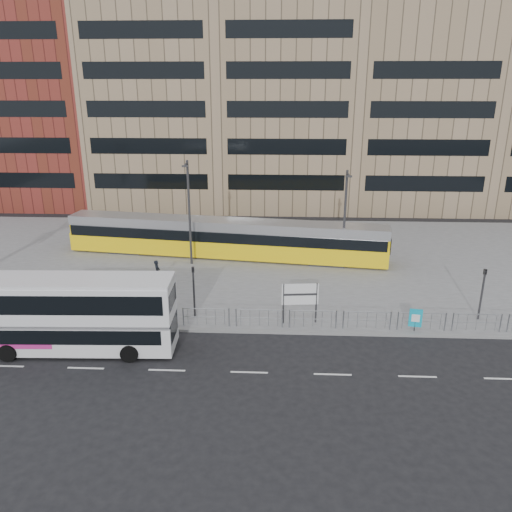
{
  "coord_description": "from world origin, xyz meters",
  "views": [
    {
      "loc": [
        3.3,
        -24.8,
        13.11
      ],
      "look_at": [
        1.86,
        6.0,
        2.48
      ],
      "focal_mm": 35.0,
      "sensor_mm": 36.0,
      "label": 1
    }
  ],
  "objects_px": {
    "pedestrian": "(157,271)",
    "lamp_post_west": "(189,209)",
    "ad_panel": "(415,318)",
    "tram": "(224,238)",
    "traffic_light_west": "(194,285)",
    "traffic_light_east": "(483,288)",
    "double_decker_bus": "(75,312)",
    "lamp_post_east": "(345,215)",
    "station_sign": "(300,296)"
  },
  "relations": [
    {
      "from": "tram",
      "to": "double_decker_bus",
      "type": "bearing_deg",
      "value": -104.27
    },
    {
      "from": "double_decker_bus",
      "to": "tram",
      "type": "xyz_separation_m",
      "value": [
        6.0,
        14.9,
        -0.52
      ]
    },
    {
      "from": "pedestrian",
      "to": "lamp_post_west",
      "type": "xyz_separation_m",
      "value": [
        1.69,
        3.83,
        3.5
      ]
    },
    {
      "from": "station_sign",
      "to": "pedestrian",
      "type": "relative_size",
      "value": 1.5
    },
    {
      "from": "traffic_light_west",
      "to": "station_sign",
      "type": "bearing_deg",
      "value": -13.11
    },
    {
      "from": "ad_panel",
      "to": "lamp_post_east",
      "type": "height_order",
      "value": "lamp_post_east"
    },
    {
      "from": "traffic_light_west",
      "to": "traffic_light_east",
      "type": "xyz_separation_m",
      "value": [
        16.59,
        0.42,
        0.0
      ]
    },
    {
      "from": "tram",
      "to": "station_sign",
      "type": "xyz_separation_m",
      "value": [
        5.53,
        -11.53,
        0.17
      ]
    },
    {
      "from": "double_decker_bus",
      "to": "traffic_light_west",
      "type": "height_order",
      "value": "double_decker_bus"
    },
    {
      "from": "double_decker_bus",
      "to": "traffic_light_east",
      "type": "bearing_deg",
      "value": 9.24
    },
    {
      "from": "tram",
      "to": "lamp_post_west",
      "type": "relative_size",
      "value": 3.22
    },
    {
      "from": "traffic_light_east",
      "to": "lamp_post_west",
      "type": "relative_size",
      "value": 0.39
    },
    {
      "from": "lamp_post_east",
      "to": "double_decker_bus",
      "type": "bearing_deg",
      "value": -139.2
    },
    {
      "from": "pedestrian",
      "to": "lamp_post_east",
      "type": "bearing_deg",
      "value": -81.11
    },
    {
      "from": "lamp_post_east",
      "to": "traffic_light_east",
      "type": "bearing_deg",
      "value": -51.46
    },
    {
      "from": "ad_panel",
      "to": "lamp_post_west",
      "type": "distance_m",
      "value": 17.91
    },
    {
      "from": "tram",
      "to": "pedestrian",
      "type": "bearing_deg",
      "value": -117.16
    },
    {
      "from": "double_decker_bus",
      "to": "station_sign",
      "type": "bearing_deg",
      "value": 14.34
    },
    {
      "from": "ad_panel",
      "to": "lamp_post_west",
      "type": "bearing_deg",
      "value": 152.81
    },
    {
      "from": "traffic_light_west",
      "to": "traffic_light_east",
      "type": "height_order",
      "value": "same"
    },
    {
      "from": "double_decker_bus",
      "to": "pedestrian",
      "type": "xyz_separation_m",
      "value": [
        1.98,
        9.12,
        -1.21
      ]
    },
    {
      "from": "station_sign",
      "to": "ad_panel",
      "type": "distance_m",
      "value": 6.45
    },
    {
      "from": "traffic_light_west",
      "to": "lamp_post_east",
      "type": "bearing_deg",
      "value": 35.32
    },
    {
      "from": "tram",
      "to": "ad_panel",
      "type": "height_order",
      "value": "tram"
    },
    {
      "from": "station_sign",
      "to": "traffic_light_west",
      "type": "xyz_separation_m",
      "value": [
        -6.13,
        0.57,
        0.31
      ]
    },
    {
      "from": "pedestrian",
      "to": "lamp_post_west",
      "type": "distance_m",
      "value": 5.46
    },
    {
      "from": "double_decker_bus",
      "to": "tram",
      "type": "relative_size",
      "value": 0.4
    },
    {
      "from": "ad_panel",
      "to": "traffic_light_west",
      "type": "distance_m",
      "value": 12.6
    },
    {
      "from": "double_decker_bus",
      "to": "traffic_light_west",
      "type": "relative_size",
      "value": 3.25
    },
    {
      "from": "pedestrian",
      "to": "traffic_light_west",
      "type": "relative_size",
      "value": 0.52
    },
    {
      "from": "tram",
      "to": "traffic_light_east",
      "type": "distance_m",
      "value": 19.16
    },
    {
      "from": "station_sign",
      "to": "lamp_post_east",
      "type": "xyz_separation_m",
      "value": [
        3.55,
        9.65,
        2.31
      ]
    },
    {
      "from": "traffic_light_west",
      "to": "lamp_post_west",
      "type": "distance_m",
      "value": 9.47
    },
    {
      "from": "traffic_light_east",
      "to": "lamp_post_east",
      "type": "bearing_deg",
      "value": 120.61
    },
    {
      "from": "traffic_light_east",
      "to": "pedestrian",
      "type": "bearing_deg",
      "value": 158.68
    },
    {
      "from": "traffic_light_east",
      "to": "ad_panel",
      "type": "bearing_deg",
      "value": -165.32
    },
    {
      "from": "double_decker_bus",
      "to": "ad_panel",
      "type": "relative_size",
      "value": 7.6
    },
    {
      "from": "tram",
      "to": "traffic_light_east",
      "type": "height_order",
      "value": "traffic_light_east"
    },
    {
      "from": "ad_panel",
      "to": "lamp_post_west",
      "type": "xyz_separation_m",
      "value": [
        -14.21,
        10.31,
        3.53
      ]
    },
    {
      "from": "ad_panel",
      "to": "traffic_light_east",
      "type": "height_order",
      "value": "traffic_light_east"
    },
    {
      "from": "pedestrian",
      "to": "traffic_light_west",
      "type": "xyz_separation_m",
      "value": [
        3.43,
        -5.18,
        1.17
      ]
    },
    {
      "from": "double_decker_bus",
      "to": "station_sign",
      "type": "relative_size",
      "value": 4.2
    },
    {
      "from": "pedestrian",
      "to": "station_sign",
      "type": "bearing_deg",
      "value": -128.7
    },
    {
      "from": "double_decker_bus",
      "to": "lamp_post_east",
      "type": "relative_size",
      "value": 1.4
    },
    {
      "from": "station_sign",
      "to": "pedestrian",
      "type": "bearing_deg",
      "value": 143.38
    },
    {
      "from": "ad_panel",
      "to": "pedestrian",
      "type": "xyz_separation_m",
      "value": [
        -15.9,
        6.48,
        0.03
      ]
    },
    {
      "from": "ad_panel",
      "to": "station_sign",
      "type": "bearing_deg",
      "value": -177.82
    },
    {
      "from": "double_decker_bus",
      "to": "lamp_post_east",
      "type": "xyz_separation_m",
      "value": [
        15.09,
        13.02,
        1.96
      ]
    },
    {
      "from": "tram",
      "to": "pedestrian",
      "type": "distance_m",
      "value": 7.08
    },
    {
      "from": "pedestrian",
      "to": "lamp_post_west",
      "type": "bearing_deg",
      "value": -31.47
    }
  ]
}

